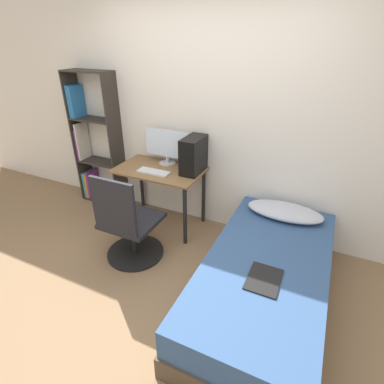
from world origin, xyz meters
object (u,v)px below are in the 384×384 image
at_px(office_chair, 129,229).
at_px(pc_tower, 194,155).
at_px(bookshelf, 92,145).
at_px(bed, 264,280).
at_px(monitor, 167,145).
at_px(keyboard, 154,172).

xyz_separation_m(office_chair, pc_tower, (0.33, 0.81, 0.57)).
height_order(bookshelf, office_chair, bookshelf).
xyz_separation_m(bookshelf, office_chair, (1.17, -0.88, -0.44)).
bearing_deg(pc_tower, bed, -37.31).
relative_size(office_chair, pc_tower, 2.46).
xyz_separation_m(bed, monitor, (-1.42, 0.89, 0.72)).
bearing_deg(keyboard, pc_tower, 29.73).
relative_size(keyboard, pc_tower, 0.93).
bearing_deg(office_chair, bed, 0.82).
bearing_deg(monitor, keyboard, -90.08).
distance_m(office_chair, pc_tower, 1.05).
bearing_deg(pc_tower, keyboard, -150.27).
xyz_separation_m(office_chair, bed, (1.37, 0.02, -0.13)).
bearing_deg(bed, monitor, 148.13).
relative_size(bed, pc_tower, 5.04).
relative_size(bed, monitor, 3.45).
distance_m(bookshelf, office_chair, 1.53).
bearing_deg(office_chair, monitor, 93.19).
height_order(office_chair, pc_tower, pc_tower).
bearing_deg(bed, pc_tower, 142.69).
distance_m(bed, monitor, 1.83).
bearing_deg(bed, bookshelf, 161.28).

